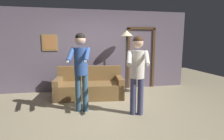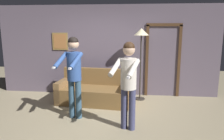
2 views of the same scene
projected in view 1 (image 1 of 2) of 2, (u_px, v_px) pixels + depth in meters
name	position (u px, v px, depth m)	size (l,w,h in m)	color
ground_plane	(103.00, 113.00, 3.93)	(12.00, 12.00, 0.00)	gray
back_wall_assembly	(94.00, 51.00, 5.73)	(6.40, 0.10, 2.60)	slate
couch	(90.00, 88.00, 5.06)	(1.97, 1.02, 0.87)	brown
torchiere_lamp	(127.00, 39.00, 5.44)	(0.40, 0.40, 1.94)	#332D28
person_standing_left	(81.00, 64.00, 3.87)	(0.51, 0.74, 1.78)	#314F67
person_standing_right	(137.00, 68.00, 3.69)	(0.56, 0.73, 1.71)	#3E4065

